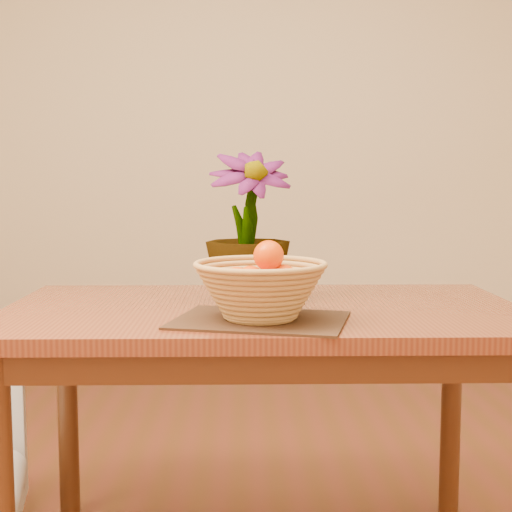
{
  "coord_description": "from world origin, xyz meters",
  "views": [
    {
      "loc": [
        -0.06,
        -1.61,
        1.09
      ],
      "look_at": [
        -0.02,
        0.1,
        0.91
      ],
      "focal_mm": 50.0,
      "sensor_mm": 36.0,
      "label": 1
    }
  ],
  "objects": [
    {
      "name": "wall_back",
      "position": [
        0.0,
        2.25,
        1.35
      ],
      "size": [
        4.0,
        0.02,
        2.7
      ],
      "primitive_type": "cube",
      "color": "beige",
      "rests_on": "floor"
    },
    {
      "name": "table",
      "position": [
        0.0,
        0.3,
        0.66
      ],
      "size": [
        1.4,
        0.8,
        0.75
      ],
      "color": "brown",
      "rests_on": "floor"
    },
    {
      "name": "placemat",
      "position": [
        -0.01,
        0.09,
        0.75
      ],
      "size": [
        0.47,
        0.4,
        0.01
      ],
      "primitive_type": "cube",
      "rotation": [
        0.0,
        0.0,
        -0.24
      ],
      "color": "#382014",
      "rests_on": "table"
    },
    {
      "name": "wicker_basket",
      "position": [
        -0.01,
        0.09,
        0.82
      ],
      "size": [
        0.32,
        0.32,
        0.13
      ],
      "color": "tan",
      "rests_on": "placemat"
    },
    {
      "name": "orange_pile",
      "position": [
        -0.01,
        0.09,
        0.86
      ],
      "size": [
        0.19,
        0.18,
        0.13
      ],
      "rotation": [
        0.0,
        0.0,
        -0.24
      ],
      "color": "#F05203",
      "rests_on": "wicker_basket"
    },
    {
      "name": "potted_plant",
      "position": [
        -0.04,
        0.38,
        0.96
      ],
      "size": [
        0.28,
        0.28,
        0.43
      ],
      "primitive_type": "imported",
      "rotation": [
        0.0,
        0.0,
        0.2
      ],
      "color": "#123F12",
      "rests_on": "table"
    }
  ]
}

